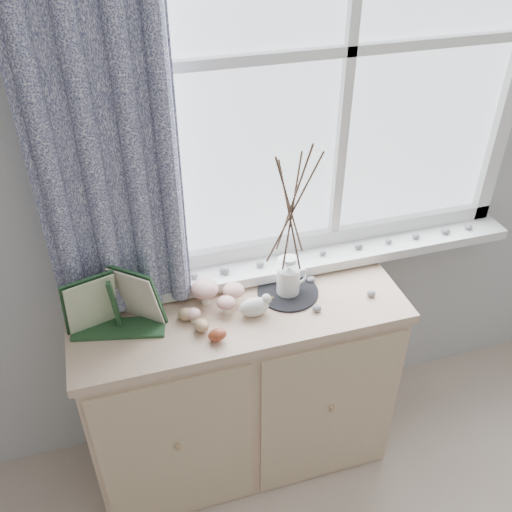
# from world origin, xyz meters

# --- Properties ---
(sideboard) EXTENTS (1.20, 0.45, 0.85)m
(sideboard) POSITION_xyz_m (-0.15, 1.75, 0.43)
(sideboard) COLOR #CFB091
(sideboard) RESTS_ON ground
(botanical_book) EXTENTS (0.38, 0.21, 0.25)m
(botanical_book) POSITION_xyz_m (-0.57, 1.73, 0.98)
(botanical_book) COLOR #1F4123
(botanical_book) RESTS_ON sideboard
(toadstool_cluster) EXTENTS (0.23, 0.16, 0.09)m
(toadstool_cluster) POSITION_xyz_m (-0.23, 1.79, 0.90)
(toadstool_cluster) COLOR white
(toadstool_cluster) RESTS_ON sideboard
(wooden_eggs) EXTENTS (0.13, 0.17, 0.06)m
(wooden_eggs) POSITION_xyz_m (-0.30, 1.68, 0.88)
(wooden_eggs) COLOR tan
(wooden_eggs) RESTS_ON sideboard
(songbird_figurine) EXTENTS (0.15, 0.07, 0.08)m
(songbird_figurine) POSITION_xyz_m (-0.11, 1.70, 0.89)
(songbird_figurine) COLOR silver
(songbird_figurine) RESTS_ON sideboard
(crocheted_doily) EXTENTS (0.23, 0.23, 0.01)m
(crocheted_doily) POSITION_xyz_m (0.04, 1.78, 0.85)
(crocheted_doily) COLOR black
(crocheted_doily) RESTS_ON sideboard
(twig_pitcher) EXTENTS (0.27, 0.27, 0.64)m
(twig_pitcher) POSITION_xyz_m (0.04, 1.78, 1.22)
(twig_pitcher) COLOR white
(twig_pitcher) RESTS_ON crocheted_doily
(sideboard_pebbles) EXTENTS (0.33, 0.23, 0.02)m
(sideboard_pebbles) POSITION_xyz_m (0.15, 1.75, 0.86)
(sideboard_pebbles) COLOR gray
(sideboard_pebbles) RESTS_ON sideboard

